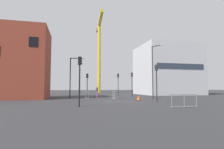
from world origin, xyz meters
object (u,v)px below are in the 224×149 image
(traffic_light_verge, at_px, (132,80))
(pedestrian_walking, at_px, (97,91))
(streetlamp_tall, at_px, (154,67))
(streetlamp_short, at_px, (72,73))
(traffic_light_crosswalk, at_px, (80,73))
(construction_crane, at_px, (99,46))
(traffic_light_far, at_px, (87,81))
(traffic_light_corner, at_px, (156,77))
(traffic_light_median, at_px, (118,81))
(traffic_cone_on_verge, at_px, (138,98))

(traffic_light_verge, bearing_deg, pedestrian_walking, -165.61)
(streetlamp_tall, xyz_separation_m, streetlamp_short, (-11.06, 4.06, -0.71))
(traffic_light_verge, xyz_separation_m, traffic_light_crosswalk, (-9.52, -13.93, 0.04))
(construction_crane, height_order, traffic_light_far, construction_crane)
(construction_crane, bearing_deg, traffic_light_crosswalk, -101.10)
(pedestrian_walking, bearing_deg, traffic_light_corner, -57.77)
(traffic_light_verge, bearing_deg, streetlamp_short, -165.99)
(streetlamp_short, xyz_separation_m, traffic_light_median, (8.28, 4.95, -0.90))
(traffic_light_crosswalk, xyz_separation_m, traffic_cone_on_verge, (7.52, 5.77, -2.55))
(streetlamp_short, height_order, traffic_light_median, streetlamp_short)
(streetlamp_tall, height_order, traffic_cone_on_verge, streetlamp_tall)
(traffic_light_verge, relative_size, traffic_light_median, 1.01)
(traffic_light_crosswalk, bearing_deg, streetlamp_tall, 35.07)
(traffic_light_corner, bearing_deg, streetlamp_tall, 67.64)
(traffic_light_median, bearing_deg, traffic_cone_on_verge, -90.81)
(traffic_light_verge, xyz_separation_m, pedestrian_walking, (-6.31, -1.62, -1.76))
(traffic_light_far, bearing_deg, pedestrian_walking, -48.35)
(pedestrian_walking, bearing_deg, streetlamp_short, -166.61)
(traffic_light_crosswalk, bearing_deg, traffic_light_median, 64.87)
(traffic_light_far, xyz_separation_m, traffic_cone_on_verge, (5.72, -8.12, -2.31))
(streetlamp_short, distance_m, traffic_light_median, 9.69)
(traffic_light_median, distance_m, traffic_light_far, 6.37)
(traffic_light_median, relative_size, traffic_light_crosswalk, 0.98)
(traffic_light_median, relative_size, traffic_light_far, 1.07)
(traffic_cone_on_verge, bearing_deg, traffic_light_far, 125.17)
(traffic_light_far, bearing_deg, traffic_light_verge, 0.23)
(traffic_light_median, xyz_separation_m, traffic_light_far, (-5.87, -2.46, -0.18))
(streetlamp_short, bearing_deg, traffic_light_verge, 14.01)
(traffic_light_far, bearing_deg, traffic_cone_on_verge, -54.83)
(construction_crane, distance_m, traffic_light_corner, 34.72)
(traffic_light_corner, distance_m, pedestrian_walking, 10.69)
(traffic_light_median, relative_size, pedestrian_walking, 2.35)
(streetlamp_tall, relative_size, traffic_light_median, 1.79)
(streetlamp_short, xyz_separation_m, traffic_cone_on_verge, (8.13, -5.63, -3.39))
(traffic_light_far, height_order, traffic_cone_on_verge, traffic_light_far)
(traffic_light_corner, bearing_deg, streetlamp_short, 139.68)
(construction_crane, distance_m, traffic_light_far, 25.61)
(streetlamp_short, distance_m, traffic_light_crosswalk, 11.45)
(traffic_light_corner, xyz_separation_m, pedestrian_walking, (-5.62, 8.91, -1.80))
(traffic_light_far, bearing_deg, traffic_light_median, 22.68)
(streetlamp_short, distance_m, traffic_cone_on_verge, 10.45)
(traffic_light_far, distance_m, traffic_light_crosswalk, 14.01)
(streetlamp_tall, relative_size, pedestrian_walking, 4.22)
(streetlamp_tall, bearing_deg, traffic_light_crosswalk, -144.93)
(construction_crane, xyz_separation_m, traffic_light_corner, (1.72, -32.85, -11.10))
(streetlamp_tall, distance_m, traffic_cone_on_verge, 5.28)
(construction_crane, distance_m, traffic_light_median, 22.81)
(traffic_light_verge, bearing_deg, construction_crane, 96.17)
(traffic_light_crosswalk, height_order, traffic_cone_on_verge, traffic_light_crosswalk)
(traffic_light_median, distance_m, pedestrian_walking, 6.27)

